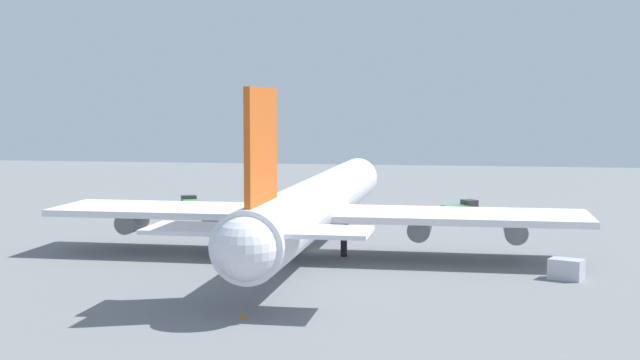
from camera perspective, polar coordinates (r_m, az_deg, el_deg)
name	(u,v)px	position (r m, az deg, el deg)	size (l,w,h in m)	color
ground_plane	(320,251)	(97.71, 0.00, -4.64)	(280.70, 280.70, 0.00)	slate
cargo_airplane	(319,203)	(96.40, -0.06, -1.51)	(70.18, 57.62, 17.64)	silver
catering_truck	(190,203)	(136.08, -8.50, -1.51)	(5.62, 4.27, 2.17)	#333338
fuel_truck	(461,209)	(128.16, 9.20, -1.86)	(4.70, 5.45, 2.45)	#333338
cargo_container_aft	(566,269)	(84.88, 15.81, -5.64)	(2.99, 3.56, 1.93)	#B7BCC6
safety_cone_nose	(368,213)	(128.36, 3.17, -2.19)	(0.50, 0.50, 0.71)	orange
safety_cone_tail	(243,315)	(67.51, -5.08, -8.77)	(0.40, 0.40, 0.58)	orange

